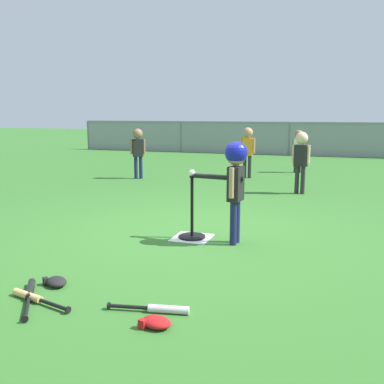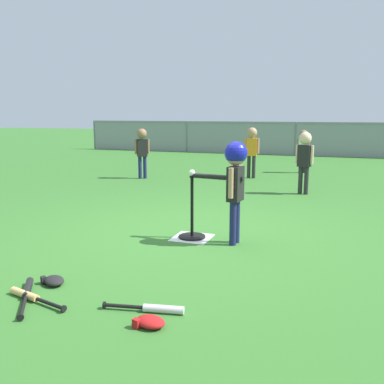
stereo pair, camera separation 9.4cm
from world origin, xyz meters
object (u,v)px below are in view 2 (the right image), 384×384
(glove_near_bats, at_px, (150,322))
(glove_tossed_aside, at_px, (54,281))
(spare_bat_silver, at_px, (155,308))
(fielder_deep_left, at_px, (252,146))
(fielder_near_right, at_px, (303,145))
(baseball_on_tee, at_px, (192,173))
(spare_bat_wood, at_px, (30,296))
(spare_bat_black, at_px, (27,292))
(fielder_deep_right, at_px, (305,154))
(batting_tee, at_px, (192,228))
(batter_child, at_px, (235,172))
(fielder_deep_center, at_px, (142,147))

(glove_near_bats, distance_m, glove_tossed_aside, 1.17)
(spare_bat_silver, bearing_deg, glove_tossed_aside, 169.82)
(fielder_deep_left, xyz_separation_m, fielder_near_right, (1.00, 1.29, -0.06))
(fielder_near_right, distance_m, spare_bat_silver, 8.16)
(baseball_on_tee, bearing_deg, spare_bat_wood, -106.78)
(fielder_deep_left, xyz_separation_m, spare_bat_black, (-0.35, -6.92, -0.70))
(spare_bat_silver, height_order, spare_bat_black, same)
(baseball_on_tee, bearing_deg, fielder_deep_right, 74.01)
(batting_tee, relative_size, baseball_on_tee, 9.97)
(glove_tossed_aside, bearing_deg, fielder_deep_left, 87.49)
(fielder_deep_right, bearing_deg, fielder_near_right, 95.95)
(spare_bat_black, bearing_deg, glove_near_bats, -6.60)
(baseball_on_tee, relative_size, spare_bat_wood, 0.12)
(batting_tee, distance_m, fielder_deep_right, 3.50)
(glove_near_bats, bearing_deg, fielder_deep_right, 84.81)
(batter_child, xyz_separation_m, spare_bat_silver, (-0.12, -1.86, -0.79))
(baseball_on_tee, height_order, fielder_near_right, fielder_near_right)
(spare_bat_wood, bearing_deg, baseball_on_tee, 73.22)
(batting_tee, distance_m, fielder_near_right, 6.27)
(baseball_on_tee, relative_size, fielder_deep_left, 0.07)
(fielder_deep_left, height_order, glove_tossed_aside, fielder_deep_left)
(baseball_on_tee, xyz_separation_m, spare_bat_wood, (-0.62, -2.06, -0.74))
(batter_child, xyz_separation_m, spare_bat_wood, (-1.14, -2.00, -0.79))
(spare_bat_wood, xyz_separation_m, glove_near_bats, (1.08, -0.07, 0.01))
(fielder_deep_right, relative_size, fielder_near_right, 1.07)
(batting_tee, bearing_deg, batter_child, -6.61)
(batting_tee, xyz_separation_m, spare_bat_wood, (-0.62, -2.06, -0.09))
(fielder_deep_left, distance_m, fielder_deep_right, 2.07)
(batting_tee, relative_size, glove_near_bats, 2.94)
(fielder_deep_right, xyz_separation_m, glove_near_bats, (-0.50, -5.45, -0.69))
(fielder_deep_center, distance_m, glove_tossed_aside, 6.15)
(fielder_deep_left, bearing_deg, fielder_deep_center, -158.89)
(batting_tee, xyz_separation_m, glove_near_bats, (0.46, -2.13, -0.09))
(glove_tossed_aside, bearing_deg, baseball_on_tee, 69.70)
(spare_bat_silver, xyz_separation_m, spare_bat_black, (-1.10, -0.07, 0.00))
(spare_bat_wood, distance_m, glove_near_bats, 1.08)
(batter_child, relative_size, spare_bat_black, 1.85)
(spare_bat_silver, xyz_separation_m, spare_bat_wood, (-1.02, -0.14, 0.00))
(batter_child, height_order, fielder_deep_left, batter_child)
(batting_tee, relative_size, spare_bat_black, 1.19)
(batter_child, bearing_deg, glove_tossed_aside, -124.79)
(spare_bat_silver, relative_size, spare_bat_wood, 1.00)
(spare_bat_black, height_order, glove_tossed_aside, glove_tossed_aside)
(spare_bat_wood, bearing_deg, fielder_deep_center, 108.26)
(batter_child, xyz_separation_m, spare_bat_black, (-1.22, -1.94, -0.79))
(fielder_deep_left, relative_size, fielder_near_right, 1.09)
(fielder_deep_center, bearing_deg, fielder_deep_right, -11.47)
(fielder_near_right, bearing_deg, fielder_deep_center, -146.53)
(baseball_on_tee, distance_m, spare_bat_black, 2.24)
(batter_child, height_order, spare_bat_black, batter_child)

